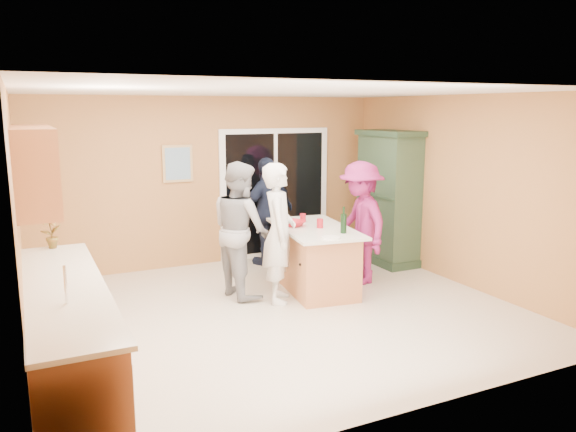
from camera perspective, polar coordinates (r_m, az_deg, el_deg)
name	(u,v)px	position (r m, az deg, el deg)	size (l,w,h in m)	color
floor	(280,312)	(6.86, -0.78, -9.73)	(5.50, 5.50, 0.00)	beige
ceiling	(280,91)	(6.42, -0.84, 12.55)	(5.50, 5.00, 0.10)	white
wall_back	(213,181)	(8.82, -7.65, 3.52)	(5.50, 0.10, 2.60)	tan
wall_front	(417,256)	(4.42, 12.95, -3.96)	(5.50, 0.10, 2.60)	tan
wall_left	(18,227)	(5.93, -25.70, -1.01)	(0.10, 5.00, 2.60)	tan
wall_right	(462,191)	(8.05, 17.28, 2.43)	(0.10, 5.00, 2.60)	tan
left_cabinet_run	(68,345)	(5.16, -21.44, -12.09)	(0.65, 3.05, 1.24)	#C17A4B
upper_cabinets	(34,168)	(5.65, -24.39, 4.46)	(0.35, 1.60, 0.75)	#C17A4B
sliding_door	(275,193)	(9.20, -1.31, 2.34)	(1.90, 0.07, 2.10)	white
framed_picture	(178,164)	(8.61, -11.15, 5.25)	(0.46, 0.04, 0.56)	tan
kitchen_island	(314,260)	(7.59, 2.70, -4.50)	(1.10, 1.74, 0.86)	#C17A4B
green_hutch	(389,199)	(8.94, 10.18, 1.70)	(0.60, 1.13, 2.08)	#233925
woman_white	(279,233)	(7.01, -0.93, -1.75)	(0.64, 0.42, 1.76)	silver
woman_grey	(241,229)	(7.27, -4.83, -1.35)	(0.85, 0.67, 1.76)	gray
woman_navy	(268,211)	(8.73, -2.02, 0.48)	(0.99, 0.41, 1.68)	#181E36
woman_magenta	(361,223)	(7.84, 7.39, -0.69)	(1.10, 0.63, 1.71)	#972162
serving_bowl	(293,223)	(7.53, 0.55, -0.75)	(0.31, 0.31, 0.08)	#AB131E
tulip_vase	(51,229)	(6.48, -22.97, -1.27)	(0.22, 0.15, 0.41)	#9F250F
tumbler_near	(303,218)	(7.79, 1.52, -0.20)	(0.08, 0.08, 0.12)	#AB131E
tumbler_far	(320,223)	(7.42, 3.26, -0.75)	(0.09, 0.09, 0.12)	#AB131E
wine_bottle	(344,223)	(7.12, 5.67, -0.70)	(0.08, 0.08, 0.34)	black
white_plate	(331,237)	(6.86, 4.37, -2.19)	(0.23, 0.23, 0.02)	white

